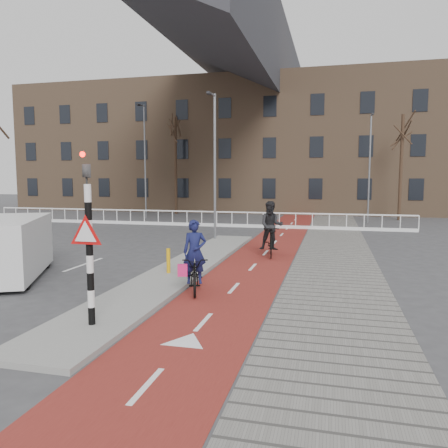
# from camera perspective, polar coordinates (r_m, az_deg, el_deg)

# --- Properties ---
(ground) EXTENTS (120.00, 120.00, 0.00)m
(ground) POSITION_cam_1_polar(r_m,az_deg,el_deg) (11.10, -8.75, -10.36)
(ground) COLOR #38383A
(ground) RESTS_ON ground
(bike_lane) EXTENTS (2.50, 60.00, 0.01)m
(bike_lane) POSITION_cam_1_polar(r_m,az_deg,el_deg) (20.23, 6.28, -2.83)
(bike_lane) COLOR maroon
(bike_lane) RESTS_ON ground
(sidewalk) EXTENTS (3.00, 60.00, 0.01)m
(sidewalk) POSITION_cam_1_polar(r_m,az_deg,el_deg) (20.05, 14.24, -3.06)
(sidewalk) COLOR slate
(sidewalk) RESTS_ON ground
(curb_island) EXTENTS (1.80, 16.00, 0.12)m
(curb_island) POSITION_cam_1_polar(r_m,az_deg,el_deg) (14.95, -5.30, -5.78)
(curb_island) COLOR gray
(curb_island) RESTS_ON ground
(traffic_signal) EXTENTS (0.80, 0.80, 3.68)m
(traffic_signal) POSITION_cam_1_polar(r_m,az_deg,el_deg) (9.19, -17.29, -1.31)
(traffic_signal) COLOR black
(traffic_signal) RESTS_ON curb_island
(bollard) EXTENTS (0.12, 0.12, 0.78)m
(bollard) POSITION_cam_1_polar(r_m,az_deg,el_deg) (13.96, -7.28, -4.77)
(bollard) COLOR #E0A30C
(bollard) RESTS_ON curb_island
(cyclist_near) EXTENTS (1.23, 2.02, 1.98)m
(cyclist_near) POSITION_cam_1_polar(r_m,az_deg,el_deg) (11.99, -3.83, -5.74)
(cyclist_near) COLOR black
(cyclist_near) RESTS_ON bike_lane
(cyclist_far) EXTENTS (1.04, 2.13, 2.19)m
(cyclist_far) POSITION_cam_1_polar(r_m,az_deg,el_deg) (17.42, 6.18, -1.25)
(cyclist_far) COLOR black
(cyclist_far) RESTS_ON bike_lane
(van) EXTENTS (3.48, 4.69, 1.88)m
(van) POSITION_cam_1_polar(r_m,az_deg,el_deg) (14.98, -26.23, -2.75)
(van) COLOR silver
(van) RESTS_ON ground
(railing) EXTENTS (28.00, 0.10, 0.99)m
(railing) POSITION_cam_1_polar(r_m,az_deg,el_deg) (28.46, -4.86, 0.39)
(railing) COLOR silver
(railing) RESTS_ON ground
(townhouse_row) EXTENTS (46.00, 10.00, 15.90)m
(townhouse_row) POSITION_cam_1_polar(r_m,az_deg,el_deg) (42.67, 4.34, 12.39)
(townhouse_row) COLOR #7F6047
(townhouse_row) RESTS_ON ground
(tree_mid) EXTENTS (0.26, 0.26, 8.21)m
(tree_mid) POSITION_cam_1_polar(r_m,az_deg,el_deg) (37.95, -6.34, 7.54)
(tree_mid) COLOR black
(tree_mid) RESTS_ON ground
(tree_right) EXTENTS (0.23, 0.23, 7.64)m
(tree_right) POSITION_cam_1_polar(r_m,az_deg,el_deg) (34.46, 22.12, 6.81)
(tree_right) COLOR black
(tree_right) RESTS_ON ground
(streetlight_near) EXTENTS (0.12, 0.12, 7.12)m
(streetlight_near) POSITION_cam_1_polar(r_m,az_deg,el_deg) (21.45, -1.20, 7.25)
(streetlight_near) COLOR slate
(streetlight_near) RESTS_ON ground
(streetlight_left) EXTENTS (0.12, 0.12, 8.61)m
(streetlight_left) POSITION_cam_1_polar(r_m,az_deg,el_deg) (34.42, -10.27, 7.96)
(streetlight_left) COLOR slate
(streetlight_left) RESTS_ON ground
(streetlight_right) EXTENTS (0.12, 0.12, 7.44)m
(streetlight_right) POSITION_cam_1_polar(r_m,az_deg,el_deg) (32.04, 18.46, 6.85)
(streetlight_right) COLOR slate
(streetlight_right) RESTS_ON ground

